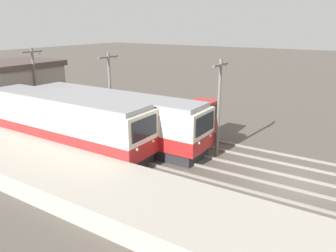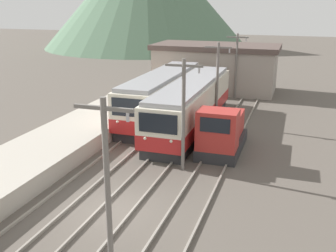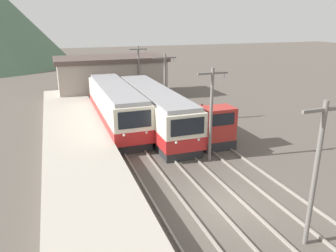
# 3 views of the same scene
# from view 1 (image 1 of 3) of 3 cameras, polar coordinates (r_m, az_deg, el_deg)

# --- Properties ---
(ground_plane) EXTENTS (200.00, 200.00, 0.00)m
(ground_plane) POSITION_cam_1_polar(r_m,az_deg,el_deg) (18.44, 21.34, -9.75)
(ground_plane) COLOR #564F47
(platform_left) EXTENTS (4.50, 54.00, 1.00)m
(platform_left) POSITION_cam_1_polar(r_m,az_deg,el_deg) (12.89, 15.52, -19.08)
(platform_left) COLOR #ADA599
(platform_left) RESTS_ON ground
(track_left) EXTENTS (1.54, 60.00, 0.14)m
(track_left) POSITION_cam_1_polar(r_m,az_deg,el_deg) (16.14, 19.41, -13.29)
(track_left) COLOR gray
(track_left) RESTS_ON ground
(track_center) EXTENTS (1.54, 60.00, 0.14)m
(track_center) POSITION_cam_1_polar(r_m,az_deg,el_deg) (18.59, 21.49, -9.30)
(track_center) COLOR gray
(track_center) RESTS_ON ground
(track_right) EXTENTS (1.54, 60.00, 0.14)m
(track_right) POSITION_cam_1_polar(r_m,az_deg,el_deg) (21.31, 23.15, -6.06)
(track_right) COLOR gray
(track_right) RESTS_ON ground
(commuter_train_left) EXTENTS (2.84, 13.30, 3.60)m
(commuter_train_left) POSITION_cam_1_polar(r_m,az_deg,el_deg) (22.72, -17.57, 0.27)
(commuter_train_left) COLOR #28282B
(commuter_train_left) RESTS_ON ground
(commuter_train_center) EXTENTS (2.84, 14.42, 3.47)m
(commuter_train_center) POSITION_cam_1_polar(r_m,az_deg,el_deg) (23.36, -9.55, 1.18)
(commuter_train_center) COLOR #28282B
(commuter_train_center) RESTS_ON ground
(shunting_locomotive) EXTENTS (2.40, 5.17, 3.00)m
(shunting_locomotive) POSITION_cam_1_polar(r_m,az_deg,el_deg) (23.57, 2.63, 0.51)
(shunting_locomotive) COLOR #28282B
(shunting_locomotive) RESTS_ON ground
(catenary_mast_mid) EXTENTS (2.00, 0.20, 6.07)m
(catenary_mast_mid) POSITION_cam_1_polar(r_m,az_deg,el_deg) (20.27, 8.86, 3.79)
(catenary_mast_mid) COLOR slate
(catenary_mast_mid) RESTS_ON ground
(catenary_mast_far) EXTENTS (2.00, 0.20, 6.07)m
(catenary_mast_far) POSITION_cam_1_polar(r_m,az_deg,el_deg) (25.04, -10.06, 6.31)
(catenary_mast_far) COLOR slate
(catenary_mast_far) RESTS_ON ground
(catenary_mast_distant) EXTENTS (2.00, 0.20, 6.07)m
(catenary_mast_distant) POSITION_cam_1_polar(r_m,az_deg,el_deg) (31.62, -22.13, 7.57)
(catenary_mast_distant) COLOR slate
(catenary_mast_distant) RESTS_ON ground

